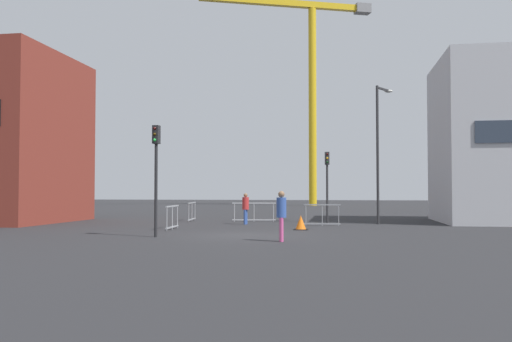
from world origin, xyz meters
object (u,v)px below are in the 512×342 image
construction_crane (307,67)px  streetlamp_tall (379,143)px  pedestrian_waiting (246,206)px  traffic_cone_striped (301,223)px  traffic_light_near (156,162)px  pedestrian_walking (281,212)px  traffic_light_crosswalk (327,175)px

construction_crane → streetlamp_tall: (5.80, -33.89, -11.98)m
pedestrian_waiting → traffic_cone_striped: (3.14, -3.50, -0.64)m
traffic_light_near → pedestrian_waiting: 8.63m
construction_crane → pedestrian_walking: bearing=-87.7°
construction_crane → pedestrian_waiting: size_ratio=14.81×
traffic_light_near → pedestrian_waiting: bearing=76.1°
traffic_light_near → pedestrian_waiting: size_ratio=2.61×
traffic_light_crosswalk → construction_crane: bearing=95.3°
streetlamp_tall → pedestrian_waiting: (-6.93, -1.23, -3.31)m
construction_crane → pedestrian_walking: construction_crane is taller
construction_crane → traffic_light_crosswalk: 35.91m
streetlamp_tall → traffic_light_crosswalk: (-2.74, 0.79, -1.63)m
construction_crane → traffic_cone_striped: size_ratio=37.03×
construction_crane → traffic_light_near: size_ratio=5.66×
traffic_light_near → pedestrian_walking: traffic_light_near is taller
traffic_light_crosswalk → pedestrian_walking: traffic_light_crosswalk is taller
streetlamp_tall → pedestrian_waiting: 7.77m
pedestrian_walking → pedestrian_waiting: 9.68m
pedestrian_waiting → pedestrian_walking: bearing=-72.6°
traffic_light_crosswalk → traffic_light_near: traffic_light_near is taller
construction_crane → pedestrian_walking: size_ratio=13.78×
streetlamp_tall → traffic_light_near: (-8.95, -9.40, -1.41)m
traffic_light_near → traffic_cone_striped: (5.16, 4.68, -2.53)m
traffic_light_crosswalk → pedestrian_walking: size_ratio=2.22×
traffic_light_crosswalk → traffic_light_near: size_ratio=0.91×
construction_crane → traffic_cone_striped: bearing=-87.0°
construction_crane → traffic_light_crosswalk: construction_crane is taller
pedestrian_walking → traffic_light_near: bearing=167.8°
streetlamp_tall → traffic_cone_striped: (-3.79, -4.72, -3.94)m
traffic_light_near → pedestrian_walking: size_ratio=2.43×
construction_crane → traffic_light_crosswalk: size_ratio=6.20×
traffic_light_near → pedestrian_walking: 5.34m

